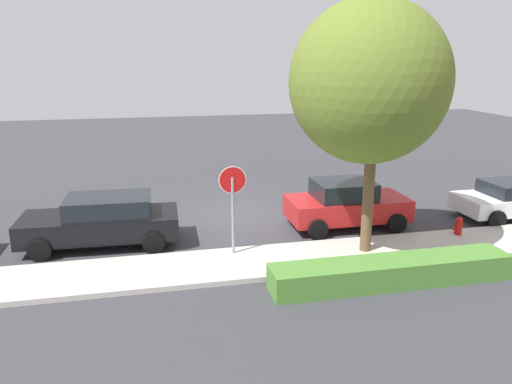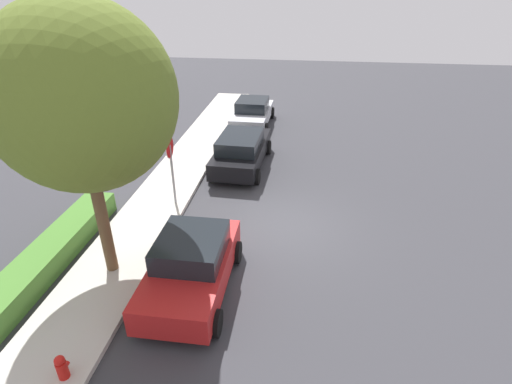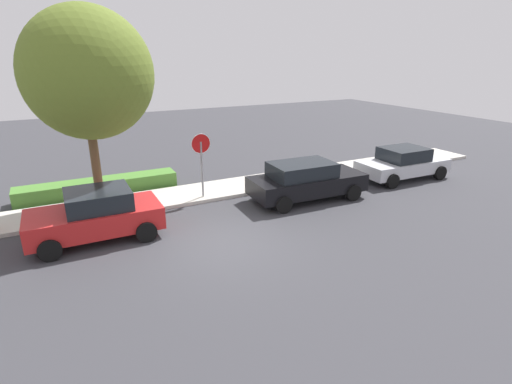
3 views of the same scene
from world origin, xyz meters
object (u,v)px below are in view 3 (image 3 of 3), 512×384
(parked_car_silver, at_px, (403,163))
(street_tree_near_corner, at_px, (88,74))
(stop_sign, at_px, (201,155))
(parked_car_black, at_px, (306,180))
(parked_car_red, at_px, (96,215))

(parked_car_silver, distance_m, street_tree_near_corner, 13.55)
(stop_sign, distance_m, parked_car_black, 4.18)
(stop_sign, xyz_separation_m, parked_car_silver, (9.16, -1.48, -1.09))
(parked_car_silver, xyz_separation_m, street_tree_near_corner, (-12.75, 2.02, 4.12))
(stop_sign, bearing_deg, street_tree_near_corner, 171.43)
(parked_car_black, relative_size, parked_car_silver, 1.09)
(parked_car_silver, bearing_deg, parked_car_black, -176.88)
(parked_car_red, xyz_separation_m, parked_car_silver, (13.27, 0.30, -0.06))
(parked_car_black, distance_m, street_tree_near_corner, 8.60)
(street_tree_near_corner, bearing_deg, parked_car_silver, -9.01)
(parked_car_red, distance_m, street_tree_near_corner, 4.70)
(street_tree_near_corner, bearing_deg, stop_sign, -8.57)
(parked_car_red, bearing_deg, parked_car_silver, 1.30)
(parked_car_black, bearing_deg, parked_car_silver, 3.12)
(parked_car_red, relative_size, parked_car_silver, 0.92)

